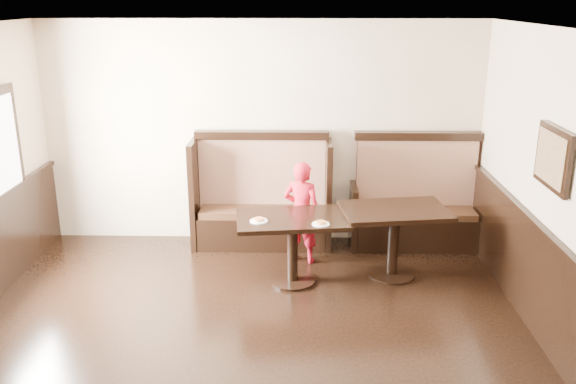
{
  "coord_description": "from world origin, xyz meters",
  "views": [
    {
      "loc": [
        0.49,
        -4.02,
        3.06
      ],
      "look_at": [
        0.35,
        2.35,
        1.0
      ],
      "focal_mm": 38.0,
      "sensor_mm": 36.0,
      "label": 1
    }
  ],
  "objects_px": {
    "booth_neighbor": "(415,209)",
    "table_main": "(292,232)",
    "table_neighbor": "(394,226)",
    "child": "(302,212)",
    "booth_main": "(262,204)"
  },
  "relations": [
    {
      "from": "booth_neighbor",
      "to": "table_main",
      "type": "relative_size",
      "value": 1.28
    },
    {
      "from": "booth_neighbor",
      "to": "table_main",
      "type": "bearing_deg",
      "value": -144.09
    },
    {
      "from": "table_neighbor",
      "to": "child",
      "type": "relative_size",
      "value": 1.01
    },
    {
      "from": "booth_neighbor",
      "to": "child",
      "type": "relative_size",
      "value": 1.33
    },
    {
      "from": "booth_neighbor",
      "to": "table_neighbor",
      "type": "height_order",
      "value": "booth_neighbor"
    },
    {
      "from": "booth_main",
      "to": "table_neighbor",
      "type": "distance_m",
      "value": 1.8
    },
    {
      "from": "table_neighbor",
      "to": "booth_neighbor",
      "type": "bearing_deg",
      "value": 58.04
    },
    {
      "from": "table_neighbor",
      "to": "child",
      "type": "height_order",
      "value": "child"
    },
    {
      "from": "booth_neighbor",
      "to": "table_neighbor",
      "type": "relative_size",
      "value": 1.31
    },
    {
      "from": "booth_main",
      "to": "table_main",
      "type": "bearing_deg",
      "value": -70.07
    },
    {
      "from": "child",
      "to": "table_main",
      "type": "bearing_deg",
      "value": 97.44
    },
    {
      "from": "child",
      "to": "table_neighbor",
      "type": "bearing_deg",
      "value": 177.27
    },
    {
      "from": "booth_main",
      "to": "table_main",
      "type": "height_order",
      "value": "booth_main"
    },
    {
      "from": "table_neighbor",
      "to": "table_main",
      "type": "bearing_deg",
      "value": -178.57
    },
    {
      "from": "booth_main",
      "to": "booth_neighbor",
      "type": "xyz_separation_m",
      "value": [
        1.95,
        -0.0,
        -0.05
      ]
    }
  ]
}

